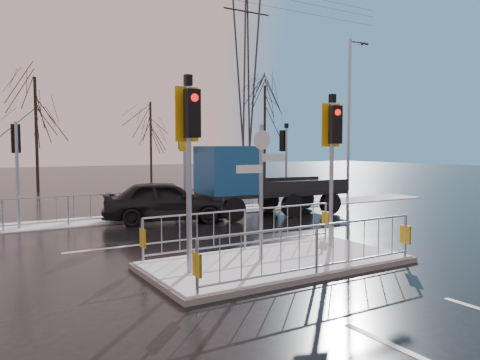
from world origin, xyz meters
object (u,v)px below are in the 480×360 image
flatbed_truck (245,179)px  street_lamp_right (350,113)px  traffic_island (276,248)px  car_far_lane (166,201)px

flatbed_truck → street_lamp_right: bearing=13.4°
traffic_island → car_far_lane: bearing=88.0°
car_far_lane → street_lamp_right: size_ratio=0.56×
traffic_island → street_lamp_right: street_lamp_right is taller
traffic_island → flatbed_truck: (3.39, 6.77, 1.07)m
flatbed_truck → street_lamp_right: (7.20, 1.71, 2.93)m
street_lamp_right → traffic_island: bearing=-141.3°
traffic_island → car_far_lane: 7.16m
traffic_island → flatbed_truck: 7.65m
traffic_island → car_far_lane: traffic_island is taller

